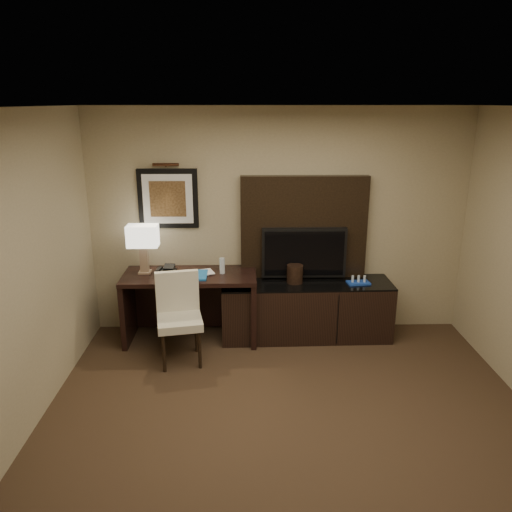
{
  "coord_description": "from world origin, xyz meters",
  "views": [
    {
      "loc": [
        -0.38,
        -3.32,
        2.74
      ],
      "look_at": [
        -0.28,
        1.8,
        1.15
      ],
      "focal_mm": 35.0,
      "sensor_mm": 36.0,
      "label": 1
    }
  ],
  "objects_px": {
    "water_bottle": "(222,266)",
    "ice_bucket": "(295,274)",
    "minibar_tray": "(359,280)",
    "desk_chair": "(180,320)",
    "desk_phone": "(166,270)",
    "table_lamp": "(143,248)",
    "credenza": "(306,310)",
    "tv": "(304,253)",
    "desk": "(191,307)"
  },
  "relations": [
    {
      "from": "credenza",
      "to": "table_lamp",
      "type": "bearing_deg",
      "value": 178.4
    },
    {
      "from": "credenza",
      "to": "desk_chair",
      "type": "bearing_deg",
      "value": -158.71
    },
    {
      "from": "credenza",
      "to": "table_lamp",
      "type": "distance_m",
      "value": 2.05
    },
    {
      "from": "desk_phone",
      "to": "ice_bucket",
      "type": "distance_m",
      "value": 1.5
    },
    {
      "from": "desk",
      "to": "table_lamp",
      "type": "height_order",
      "value": "table_lamp"
    },
    {
      "from": "credenza",
      "to": "minibar_tray",
      "type": "distance_m",
      "value": 0.72
    },
    {
      "from": "desk_phone",
      "to": "ice_bucket",
      "type": "xyz_separation_m",
      "value": [
        1.49,
        0.06,
        -0.08
      ]
    },
    {
      "from": "desk",
      "to": "minibar_tray",
      "type": "height_order",
      "value": "desk"
    },
    {
      "from": "credenza",
      "to": "desk_chair",
      "type": "height_order",
      "value": "desk_chair"
    },
    {
      "from": "desk",
      "to": "water_bottle",
      "type": "xyz_separation_m",
      "value": [
        0.38,
        0.02,
        0.51
      ]
    },
    {
      "from": "table_lamp",
      "to": "water_bottle",
      "type": "distance_m",
      "value": 0.93
    },
    {
      "from": "desk_chair",
      "to": "minibar_tray",
      "type": "bearing_deg",
      "value": 4.26
    },
    {
      "from": "credenza",
      "to": "desk_phone",
      "type": "xyz_separation_m",
      "value": [
        -1.64,
        -0.05,
        0.53
      ]
    },
    {
      "from": "tv",
      "to": "table_lamp",
      "type": "xyz_separation_m",
      "value": [
        -1.87,
        -0.13,
        0.11
      ]
    },
    {
      "from": "credenza",
      "to": "minibar_tray",
      "type": "xyz_separation_m",
      "value": [
        0.6,
        -0.04,
        0.39
      ]
    },
    {
      "from": "desk",
      "to": "ice_bucket",
      "type": "relative_size",
      "value": 7.2
    },
    {
      "from": "desk_chair",
      "to": "minibar_tray",
      "type": "relative_size",
      "value": 3.76
    },
    {
      "from": "table_lamp",
      "to": "ice_bucket",
      "type": "bearing_deg",
      "value": -0.05
    },
    {
      "from": "water_bottle",
      "to": "ice_bucket",
      "type": "bearing_deg",
      "value": 2.64
    },
    {
      "from": "desk_phone",
      "to": "water_bottle",
      "type": "xyz_separation_m",
      "value": [
        0.64,
        0.02,
        0.04
      ]
    },
    {
      "from": "desk",
      "to": "table_lamp",
      "type": "bearing_deg",
      "value": 172.9
    },
    {
      "from": "tv",
      "to": "ice_bucket",
      "type": "bearing_deg",
      "value": -131.44
    },
    {
      "from": "desk",
      "to": "tv",
      "type": "relative_size",
      "value": 1.54
    },
    {
      "from": "tv",
      "to": "water_bottle",
      "type": "bearing_deg",
      "value": -170.02
    },
    {
      "from": "desk",
      "to": "desk_phone",
      "type": "relative_size",
      "value": 7.64
    },
    {
      "from": "desk",
      "to": "water_bottle",
      "type": "bearing_deg",
      "value": 2.51
    },
    {
      "from": "tv",
      "to": "minibar_tray",
      "type": "relative_size",
      "value": 3.84
    },
    {
      "from": "desk",
      "to": "water_bottle",
      "type": "relative_size",
      "value": 8.36
    },
    {
      "from": "credenza",
      "to": "table_lamp",
      "type": "relative_size",
      "value": 3.31
    },
    {
      "from": "ice_bucket",
      "to": "minibar_tray",
      "type": "xyz_separation_m",
      "value": [
        0.75,
        -0.05,
        -0.06
      ]
    },
    {
      "from": "table_lamp",
      "to": "water_bottle",
      "type": "bearing_deg",
      "value": -2.57
    },
    {
      "from": "credenza",
      "to": "table_lamp",
      "type": "height_order",
      "value": "table_lamp"
    },
    {
      "from": "water_bottle",
      "to": "desk_chair",
      "type": "bearing_deg",
      "value": -127.85
    },
    {
      "from": "desk",
      "to": "credenza",
      "type": "relative_size",
      "value": 0.77
    },
    {
      "from": "tv",
      "to": "table_lamp",
      "type": "height_order",
      "value": "table_lamp"
    },
    {
      "from": "desk_chair",
      "to": "desk_phone",
      "type": "bearing_deg",
      "value": 99.47
    },
    {
      "from": "tv",
      "to": "table_lamp",
      "type": "distance_m",
      "value": 1.88
    },
    {
      "from": "water_bottle",
      "to": "ice_bucket",
      "type": "xyz_separation_m",
      "value": [
        0.85,
        0.04,
        -0.12
      ]
    },
    {
      "from": "table_lamp",
      "to": "ice_bucket",
      "type": "distance_m",
      "value": 1.79
    },
    {
      "from": "tv",
      "to": "water_bottle",
      "type": "height_order",
      "value": "tv"
    },
    {
      "from": "desk_chair",
      "to": "table_lamp",
      "type": "distance_m",
      "value": 1.0
    },
    {
      "from": "tv",
      "to": "minibar_tray",
      "type": "height_order",
      "value": "tv"
    },
    {
      "from": "water_bottle",
      "to": "minibar_tray",
      "type": "height_order",
      "value": "water_bottle"
    },
    {
      "from": "table_lamp",
      "to": "minibar_tray",
      "type": "relative_size",
      "value": 2.33
    },
    {
      "from": "water_bottle",
      "to": "minibar_tray",
      "type": "relative_size",
      "value": 0.71
    },
    {
      "from": "desk_chair",
      "to": "water_bottle",
      "type": "distance_m",
      "value": 0.84
    },
    {
      "from": "credenza",
      "to": "ice_bucket",
      "type": "height_order",
      "value": "ice_bucket"
    },
    {
      "from": "desk_chair",
      "to": "desk_phone",
      "type": "xyz_separation_m",
      "value": [
        -0.2,
        0.55,
        0.39
      ]
    },
    {
      "from": "tv",
      "to": "desk_chair",
      "type": "distance_m",
      "value": 1.67
    },
    {
      "from": "desk_chair",
      "to": "desk_phone",
      "type": "relative_size",
      "value": 4.85
    }
  ]
}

